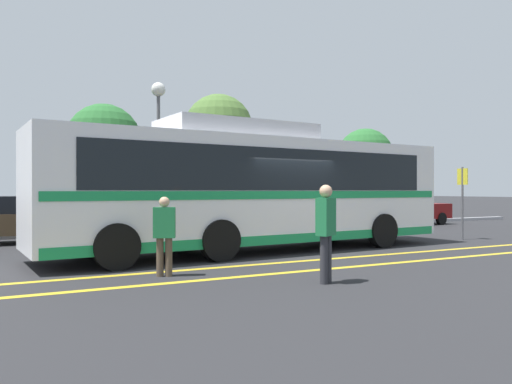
% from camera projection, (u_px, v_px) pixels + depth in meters
% --- Properties ---
extents(ground_plane, '(220.00, 220.00, 0.00)m').
position_uv_depth(ground_plane, '(280.00, 252.00, 13.63)').
color(ground_plane, '#262628').
extents(lane_strip_0, '(31.75, 0.20, 0.01)m').
position_uv_depth(lane_strip_0, '(299.00, 261.00, 11.83)').
color(lane_strip_0, gold).
rests_on(lane_strip_0, ground_plane).
extents(lane_strip_1, '(31.75, 0.20, 0.01)m').
position_uv_depth(lane_strip_1, '(331.00, 269.00, 10.71)').
color(lane_strip_1, gold).
rests_on(lane_strip_1, ground_plane).
extents(curb_strip, '(39.75, 0.36, 0.15)m').
position_uv_depth(curb_strip, '(175.00, 230.00, 20.04)').
color(curb_strip, '#99999E').
rests_on(curb_strip, ground_plane).
extents(transit_bus, '(12.21, 3.44, 3.51)m').
position_uv_depth(transit_bus, '(255.00, 187.00, 13.76)').
color(transit_bus, white).
rests_on(transit_bus, ground_plane).
extents(parked_car_1, '(4.24, 1.96, 1.51)m').
position_uv_depth(parked_car_1, '(9.00, 220.00, 15.82)').
color(parked_car_1, '#4C3823').
rests_on(parked_car_1, ground_plane).
extents(parked_car_2, '(4.36, 1.98, 1.37)m').
position_uv_depth(parked_car_2, '(176.00, 216.00, 18.71)').
color(parked_car_2, olive).
rests_on(parked_car_2, ground_plane).
extents(parked_car_3, '(4.19, 1.84, 1.45)m').
position_uv_depth(parked_car_3, '(302.00, 213.00, 21.39)').
color(parked_car_3, '#335B33').
rests_on(parked_car_3, ground_plane).
extents(parked_car_4, '(4.28, 2.12, 1.49)m').
position_uv_depth(parked_car_4, '(409.00, 209.00, 24.43)').
color(parked_car_4, maroon).
rests_on(parked_car_4, ground_plane).
extents(pedestrian_0, '(0.47, 0.37, 1.56)m').
position_uv_depth(pedestrian_0, '(164.00, 232.00, 9.76)').
color(pedestrian_0, brown).
rests_on(pedestrian_0, ground_plane).
extents(pedestrian_1, '(0.47, 0.40, 1.79)m').
position_uv_depth(pedestrian_1, '(326.00, 227.00, 9.04)').
color(pedestrian_1, '#2D2D33').
rests_on(pedestrian_1, ground_plane).
extents(bus_stop_sign, '(0.07, 0.40, 2.49)m').
position_uv_depth(bus_stop_sign, '(462.00, 194.00, 17.06)').
color(bus_stop_sign, '#59595E').
rests_on(bus_stop_sign, ground_plane).
extents(street_lamp, '(0.58, 0.58, 6.09)m').
position_uv_depth(street_lamp, '(158.00, 116.00, 20.31)').
color(street_lamp, '#59595E').
rests_on(street_lamp, ground_plane).
extents(tree_0, '(3.31, 3.31, 5.39)m').
position_uv_depth(tree_0, '(365.00, 156.00, 29.78)').
color(tree_0, '#513823').
rests_on(tree_0, ground_plane).
extents(tree_1, '(3.32, 3.32, 6.35)m').
position_uv_depth(tree_1, '(219.00, 129.00, 24.15)').
color(tree_1, '#513823').
rests_on(tree_1, ground_plane).
extents(tree_2, '(3.23, 3.23, 5.49)m').
position_uv_depth(tree_2, '(104.00, 141.00, 21.91)').
color(tree_2, '#513823').
rests_on(tree_2, ground_plane).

